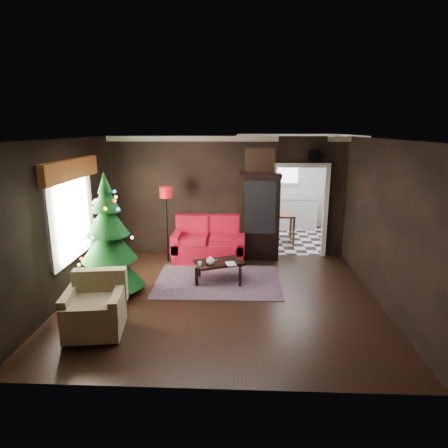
{
  "coord_description": "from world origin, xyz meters",
  "views": [
    {
      "loc": [
        0.33,
        -6.41,
        2.97
      ],
      "look_at": [
        0.0,
        0.9,
        1.15
      ],
      "focal_mm": 30.94,
      "sensor_mm": 36.0,
      "label": 1
    }
  ],
  "objects_px": {
    "curio_cabinet": "(259,218)",
    "loveseat": "(209,239)",
    "kitchen_table": "(281,227)",
    "coffee_table": "(219,271)",
    "teapot": "(210,261)",
    "floor_lamp": "(167,226)",
    "christmas_tree": "(109,239)",
    "wall_clock": "(314,155)",
    "armchair": "(94,304)"
  },
  "relations": [
    {
      "from": "coffee_table",
      "to": "wall_clock",
      "type": "bearing_deg",
      "value": 39.54
    },
    {
      "from": "teapot",
      "to": "wall_clock",
      "type": "height_order",
      "value": "wall_clock"
    },
    {
      "from": "christmas_tree",
      "to": "kitchen_table",
      "type": "bearing_deg",
      "value": 46.49
    },
    {
      "from": "curio_cabinet",
      "to": "kitchen_table",
      "type": "relative_size",
      "value": 2.53
    },
    {
      "from": "coffee_table",
      "to": "kitchen_table",
      "type": "height_order",
      "value": "kitchen_table"
    },
    {
      "from": "floor_lamp",
      "to": "wall_clock",
      "type": "height_order",
      "value": "wall_clock"
    },
    {
      "from": "floor_lamp",
      "to": "coffee_table",
      "type": "height_order",
      "value": "floor_lamp"
    },
    {
      "from": "curio_cabinet",
      "to": "loveseat",
      "type": "bearing_deg",
      "value": -169.17
    },
    {
      "from": "floor_lamp",
      "to": "wall_clock",
      "type": "distance_m",
      "value": 3.67
    },
    {
      "from": "coffee_table",
      "to": "teapot",
      "type": "distance_m",
      "value": 0.39
    },
    {
      "from": "armchair",
      "to": "kitchen_table",
      "type": "bearing_deg",
      "value": 49.16
    },
    {
      "from": "teapot",
      "to": "kitchen_table",
      "type": "relative_size",
      "value": 0.24
    },
    {
      "from": "coffee_table",
      "to": "curio_cabinet",
      "type": "bearing_deg",
      "value": 60.77
    },
    {
      "from": "coffee_table",
      "to": "loveseat",
      "type": "bearing_deg",
      "value": 103.42
    },
    {
      "from": "wall_clock",
      "to": "armchair",
      "type": "bearing_deg",
      "value": -135.15
    },
    {
      "from": "coffee_table",
      "to": "teapot",
      "type": "bearing_deg",
      "value": -125.28
    },
    {
      "from": "christmas_tree",
      "to": "kitchen_table",
      "type": "relative_size",
      "value": 2.99
    },
    {
      "from": "loveseat",
      "to": "curio_cabinet",
      "type": "bearing_deg",
      "value": 10.83
    },
    {
      "from": "loveseat",
      "to": "armchair",
      "type": "height_order",
      "value": "loveseat"
    },
    {
      "from": "floor_lamp",
      "to": "christmas_tree",
      "type": "bearing_deg",
      "value": -111.11
    },
    {
      "from": "christmas_tree",
      "to": "armchair",
      "type": "relative_size",
      "value": 2.6
    },
    {
      "from": "floor_lamp",
      "to": "christmas_tree",
      "type": "relative_size",
      "value": 0.79
    },
    {
      "from": "loveseat",
      "to": "kitchen_table",
      "type": "height_order",
      "value": "loveseat"
    },
    {
      "from": "loveseat",
      "to": "floor_lamp",
      "type": "relative_size",
      "value": 0.96
    },
    {
      "from": "christmas_tree",
      "to": "coffee_table",
      "type": "bearing_deg",
      "value": 19.17
    },
    {
      "from": "curio_cabinet",
      "to": "teapot",
      "type": "bearing_deg",
      "value": -120.04
    },
    {
      "from": "curio_cabinet",
      "to": "teapot",
      "type": "xyz_separation_m",
      "value": [
        -1.0,
        -1.72,
        -0.44
      ]
    },
    {
      "from": "armchair",
      "to": "wall_clock",
      "type": "distance_m",
      "value": 5.65
    },
    {
      "from": "wall_clock",
      "to": "curio_cabinet",
      "type": "bearing_deg",
      "value": -171.47
    },
    {
      "from": "coffee_table",
      "to": "wall_clock",
      "type": "distance_m",
      "value": 3.42
    },
    {
      "from": "christmas_tree",
      "to": "coffee_table",
      "type": "xyz_separation_m",
      "value": [
        1.93,
        0.67,
        -0.83
      ]
    },
    {
      "from": "curio_cabinet",
      "to": "kitchen_table",
      "type": "height_order",
      "value": "curio_cabinet"
    },
    {
      "from": "loveseat",
      "to": "wall_clock",
      "type": "xyz_separation_m",
      "value": [
        2.35,
        0.4,
        1.88
      ]
    },
    {
      "from": "coffee_table",
      "to": "wall_clock",
      "type": "relative_size",
      "value": 2.84
    },
    {
      "from": "loveseat",
      "to": "christmas_tree",
      "type": "distance_m",
      "value": 2.6
    },
    {
      "from": "christmas_tree",
      "to": "teapot",
      "type": "distance_m",
      "value": 1.91
    },
    {
      "from": "curio_cabinet",
      "to": "christmas_tree",
      "type": "xyz_separation_m",
      "value": [
        -2.78,
        -2.18,
        0.1
      ]
    },
    {
      "from": "floor_lamp",
      "to": "kitchen_table",
      "type": "relative_size",
      "value": 2.37
    },
    {
      "from": "armchair",
      "to": "coffee_table",
      "type": "xyz_separation_m",
      "value": [
        1.72,
        2.06,
        -0.24
      ]
    },
    {
      "from": "loveseat",
      "to": "floor_lamp",
      "type": "bearing_deg",
      "value": -171.01
    },
    {
      "from": "coffee_table",
      "to": "kitchen_table",
      "type": "relative_size",
      "value": 1.21
    },
    {
      "from": "armchair",
      "to": "floor_lamp",
      "type": "bearing_deg",
      "value": 73.25
    },
    {
      "from": "loveseat",
      "to": "coffee_table",
      "type": "xyz_separation_m",
      "value": [
        0.31,
        -1.29,
        -0.28
      ]
    },
    {
      "from": "floor_lamp",
      "to": "kitchen_table",
      "type": "xyz_separation_m",
      "value": [
        2.73,
        1.8,
        -0.45
      ]
    },
    {
      "from": "curio_cabinet",
      "to": "teapot",
      "type": "height_order",
      "value": "curio_cabinet"
    },
    {
      "from": "christmas_tree",
      "to": "wall_clock",
      "type": "xyz_separation_m",
      "value": [
        3.98,
        2.36,
        1.33
      ]
    },
    {
      "from": "armchair",
      "to": "christmas_tree",
      "type": "bearing_deg",
      "value": 90.61
    },
    {
      "from": "wall_clock",
      "to": "kitchen_table",
      "type": "xyz_separation_m",
      "value": [
        -0.55,
        1.25,
        -2.0
      ]
    },
    {
      "from": "teapot",
      "to": "christmas_tree",
      "type": "bearing_deg",
      "value": -165.68
    },
    {
      "from": "floor_lamp",
      "to": "armchair",
      "type": "distance_m",
      "value": 3.26
    }
  ]
}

